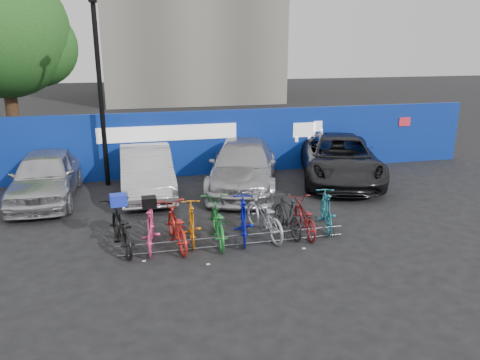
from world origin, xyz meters
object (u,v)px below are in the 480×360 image
object	(u,v)px
bike_3	(192,222)
bike_9	(326,210)
bike_2	(176,226)
bike_rack	(235,240)
bike_6	(264,216)
bike_8	(304,217)
tree	(8,35)
car_2	(243,166)
bike_1	(151,228)
bike_7	(287,215)
car_1	(146,171)
bike_5	(243,219)
car_0	(45,176)
car_3	(339,158)
lamppost	(100,90)
bike_0	(120,227)
bike_4	(217,221)

from	to	relation	value
bike_3	bike_9	world-z (taller)	bike_9
bike_2	bike_rack	bearing A→B (deg)	157.75
bike_2	bike_9	world-z (taller)	bike_9
bike_6	bike_8	world-z (taller)	bike_6
tree	bike_9	distance (m)	14.50
bike_8	bike_9	distance (m)	0.73
car_2	bike_1	world-z (taller)	car_2
bike_7	bike_8	world-z (taller)	bike_7
car_2	bike_3	bearing A→B (deg)	-102.65
car_1	car_2	size ratio (longest dim) A/B	0.86
tree	bike_8	distance (m)	14.23
bike_rack	bike_5	bearing A→B (deg)	52.18
tree	bike_1	bearing A→B (deg)	-64.99
car_0	bike_6	bearing A→B (deg)	-35.50
car_1	car_2	bearing A→B (deg)	-2.90
car_0	car_3	xyz separation A→B (m)	(9.91, 0.00, 0.00)
lamppost	bike_rack	bearing A→B (deg)	-61.93
bike_rack	car_2	bearing A→B (deg)	74.12
bike_0	bike_8	world-z (taller)	bike_0
car_0	bike_5	distance (m)	6.90
car_3	bike_2	distance (m)	7.69
bike_1	bike_7	world-z (taller)	bike_1
car_3	bike_7	distance (m)	5.53
bike_6	car_3	bearing A→B (deg)	-143.72
tree	bike_4	size ratio (longest dim) A/B	3.87
tree	bike_7	size ratio (longest dim) A/B	4.60
bike_7	car_1	bearing A→B (deg)	-57.10
car_2	bike_5	world-z (taller)	car_2
car_1	bike_3	bearing A→B (deg)	-78.08
car_3	bike_4	world-z (taller)	car_3
lamppost	car_3	world-z (taller)	lamppost
bike_9	bike_3	bearing A→B (deg)	15.16
bike_3	bike_7	world-z (taller)	bike_7
bike_rack	bike_0	xyz separation A→B (m)	(-2.69, 0.53, 0.39)
lamppost	bike_rack	xyz separation A→B (m)	(3.20, -6.00, -3.11)
bike_6	tree	bearing A→B (deg)	-63.43
bike_1	bike_3	world-z (taller)	bike_1
lamppost	bike_3	size ratio (longest dim) A/B	3.64
bike_2	bike_3	bearing A→B (deg)	-162.85
bike_8	car_0	bearing A→B (deg)	-30.03
bike_0	bike_4	size ratio (longest dim) A/B	1.04
bike_6	bike_8	size ratio (longest dim) A/B	1.18
car_3	bike_8	xyz separation A→B (m)	(-2.99, -4.41, -0.34)
tree	bike_9	size ratio (longest dim) A/B	4.54
tree	bike_6	xyz separation A→B (m)	(7.64, -10.15, -4.54)
car_3	bike_3	world-z (taller)	car_3
bike_0	bike_2	distance (m)	1.32
bike_6	bike_0	bearing A→B (deg)	-10.80
bike_2	bike_7	world-z (taller)	same
bike_rack	car_3	world-z (taller)	car_3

